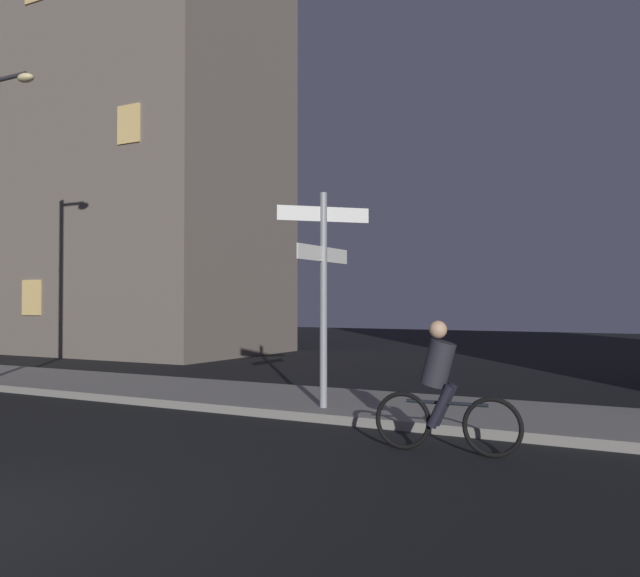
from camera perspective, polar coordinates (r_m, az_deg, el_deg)
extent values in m
cube|color=gray|center=(11.83, 0.52, -9.77)|extent=(40.00, 2.88, 0.14)
cylinder|color=gray|center=(10.75, 0.30, -0.96)|extent=(0.12, 0.12, 3.47)
cube|color=white|center=(10.84, 0.30, 6.38)|extent=(1.12, 1.12, 0.24)
cube|color=white|center=(10.78, 0.30, 2.96)|extent=(0.03, 1.67, 0.24)
cylinder|color=#2D2D30|center=(17.11, -24.96, 16.09)|extent=(1.01, 0.10, 0.10)
ellipsoid|color=#F9E099|center=(16.70, -23.89, 16.16)|extent=(0.44, 0.28, 0.20)
torus|color=black|center=(8.26, 14.56, -11.42)|extent=(0.72, 0.11, 0.72)
torus|color=black|center=(8.52, 7.11, -11.14)|extent=(0.72, 0.11, 0.72)
cylinder|color=black|center=(8.33, 10.77, -9.61)|extent=(1.00, 0.11, 0.04)
cylinder|color=#26262D|center=(8.30, 10.08, -6.34)|extent=(0.47, 0.35, 0.61)
sphere|color=tan|center=(8.27, 10.07, -3.48)|extent=(0.22, 0.22, 0.22)
cylinder|color=black|center=(8.43, 10.58, -9.71)|extent=(0.35, 0.14, 0.55)
cylinder|color=black|center=(8.26, 10.28, -9.89)|extent=(0.35, 0.14, 0.55)
cube|color=#6B6056|center=(27.87, -17.77, 14.92)|extent=(13.17, 6.59, 19.09)
cube|color=#F2C672|center=(24.60, -23.47, -0.71)|extent=(0.90, 0.06, 1.20)
cube|color=#F2C672|center=(22.03, -16.07, 13.38)|extent=(0.90, 0.06, 1.20)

